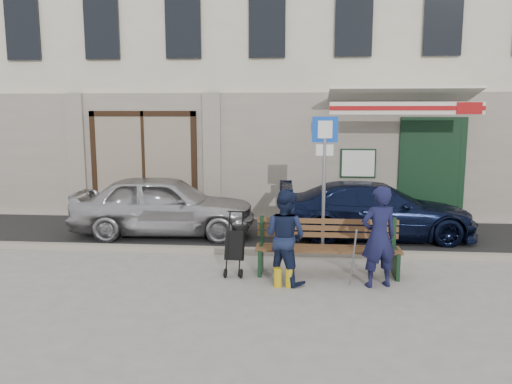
# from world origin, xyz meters

# --- Properties ---
(ground) EXTENTS (80.00, 80.00, 0.00)m
(ground) POSITION_xyz_m (0.00, 0.00, 0.00)
(ground) COLOR #9E9991
(ground) RESTS_ON ground
(asphalt_lane) EXTENTS (60.00, 3.20, 0.01)m
(asphalt_lane) POSITION_xyz_m (0.00, 3.10, 0.01)
(asphalt_lane) COLOR #282828
(asphalt_lane) RESTS_ON ground
(curb) EXTENTS (60.00, 0.18, 0.12)m
(curb) POSITION_xyz_m (0.00, 1.50, 0.06)
(curb) COLOR #9E9384
(curb) RESTS_ON ground
(building) EXTENTS (20.00, 8.27, 10.00)m
(building) POSITION_xyz_m (0.01, 8.45, 4.97)
(building) COLOR beige
(building) RESTS_ON ground
(car_silver) EXTENTS (4.08, 1.84, 1.36)m
(car_silver) POSITION_xyz_m (-2.13, 2.87, 0.68)
(car_silver) COLOR #B4B4B9
(car_silver) RESTS_ON ground
(car_navy) EXTENTS (4.26, 1.86, 1.22)m
(car_navy) POSITION_xyz_m (2.51, 3.03, 0.61)
(car_navy) COLOR black
(car_navy) RESTS_ON ground
(parking_sign) EXTENTS (0.49, 0.08, 2.62)m
(parking_sign) POSITION_xyz_m (1.32, 1.83, 1.75)
(parking_sign) COLOR gray
(parking_sign) RESTS_ON ground
(bench) EXTENTS (2.40, 1.17, 0.98)m
(bench) POSITION_xyz_m (1.29, 0.40, 0.46)
(bench) COLOR brown
(bench) RESTS_ON ground
(man) EXTENTS (0.67, 0.54, 1.59)m
(man) POSITION_xyz_m (2.08, -0.12, 0.80)
(man) COLOR #15163A
(man) RESTS_ON ground
(woman) EXTENTS (0.92, 0.87, 1.50)m
(woman) POSITION_xyz_m (0.63, -0.06, 0.75)
(woman) COLOR #161F3C
(woman) RESTS_ON ground
(stroller) EXTENTS (0.33, 0.45, 1.06)m
(stroller) POSITION_xyz_m (-0.22, 0.29, 0.47)
(stroller) COLOR black
(stroller) RESTS_ON ground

